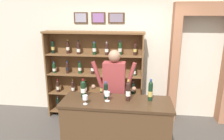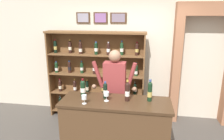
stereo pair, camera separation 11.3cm
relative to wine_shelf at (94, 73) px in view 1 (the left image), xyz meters
name	(u,v)px [view 1 (the left image)]	position (x,y,z in m)	size (l,w,h in m)	color
back_wall	(127,47)	(0.70, 0.35, 0.55)	(12.00, 0.19, 3.14)	beige
wine_shelf	(94,73)	(0.00, 0.00, 0.00)	(2.15, 0.31, 1.93)	brown
archway_doorway	(200,57)	(2.25, 0.22, 0.37)	(1.25, 0.45, 2.51)	#9E6647
tasting_counter	(116,131)	(0.64, -1.41, -0.52)	(1.67, 0.60, 1.02)	#4C331E
shopkeeper	(114,86)	(0.54, -0.84, 0.02)	(0.81, 0.22, 1.69)	#2D3347
tasting_bottle_chianti	(83,89)	(0.11, -1.32, 0.13)	(0.08, 0.08, 0.30)	black
tasting_bottle_grappa	(106,90)	(0.47, -1.32, 0.12)	(0.07, 0.07, 0.27)	black
tasting_bottle_bianco	(128,91)	(0.81, -1.36, 0.14)	(0.07, 0.07, 0.33)	black
tasting_bottle_riserva	(150,91)	(1.15, -1.32, 0.15)	(0.07, 0.07, 0.34)	black
wine_glass_right	(107,94)	(0.50, -1.42, 0.10)	(0.08, 0.08, 0.15)	silver
wine_glass_center	(85,98)	(0.20, -1.57, 0.09)	(0.07, 0.07, 0.14)	silver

